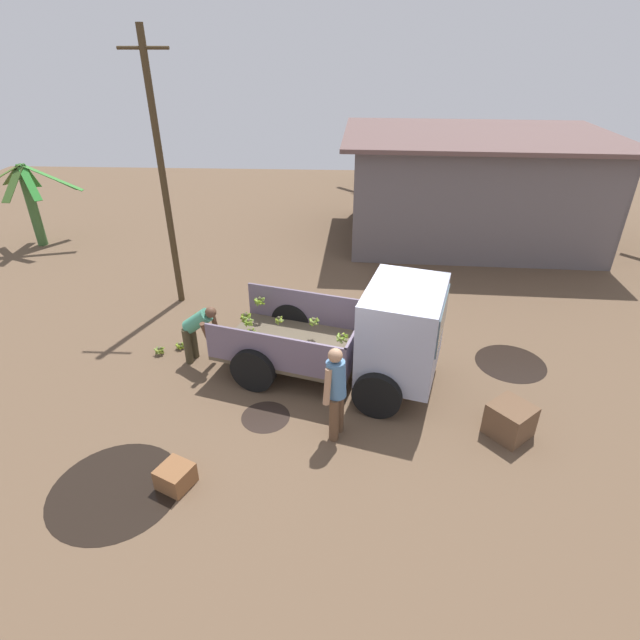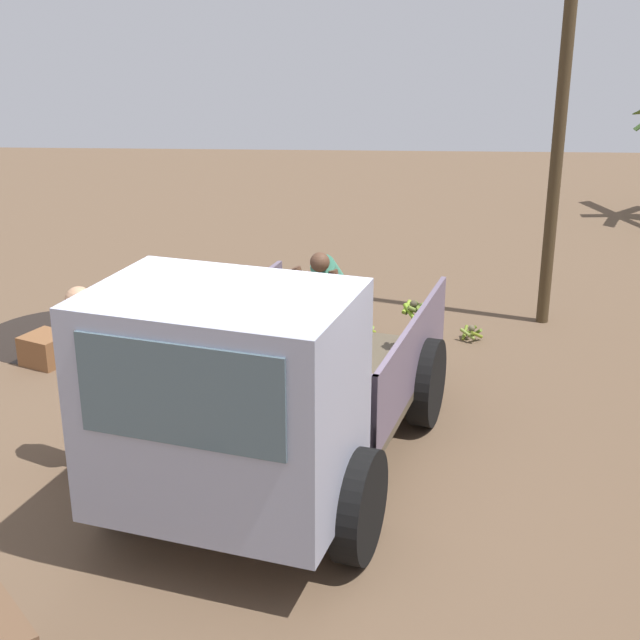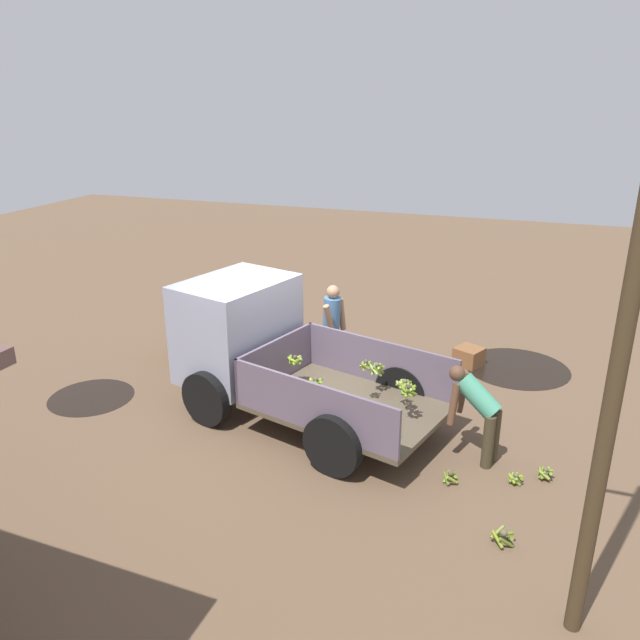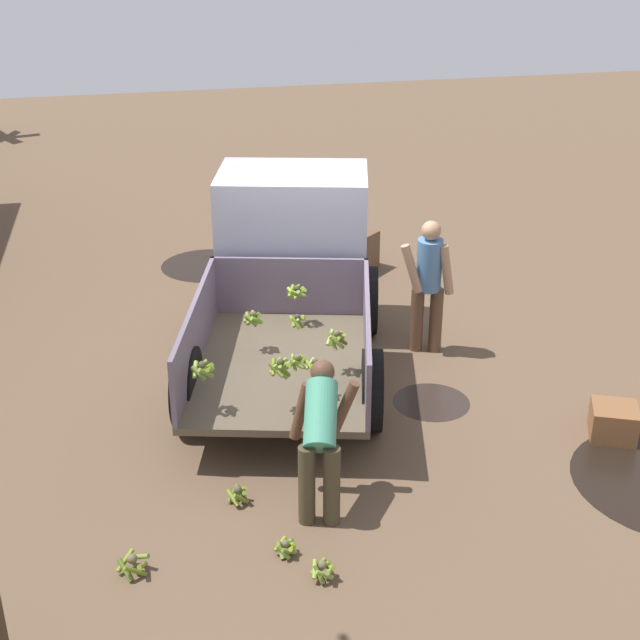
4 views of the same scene
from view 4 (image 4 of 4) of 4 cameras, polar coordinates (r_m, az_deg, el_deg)
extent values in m
plane|color=brown|center=(11.32, -1.10, -1.74)|extent=(36.00, 36.00, 0.00)
cylinder|color=#2D221C|center=(10.18, 7.14, -5.22)|extent=(0.87, 0.87, 0.01)
cylinder|color=black|center=(14.05, -7.22, 3.51)|extent=(1.43, 1.43, 0.01)
cube|color=brown|center=(9.82, -2.46, -3.02)|extent=(3.17, 2.58, 0.08)
cube|color=slate|center=(9.75, -7.95, -0.82)|extent=(2.67, 0.80, 0.72)
cube|color=slate|center=(9.61, 3.02, -1.00)|extent=(2.67, 0.80, 0.72)
cube|color=slate|center=(10.87, -1.97, 2.19)|extent=(0.57, 1.85, 0.72)
cube|color=#9EA3BA|center=(11.50, -1.72, 5.51)|extent=(1.80, 2.16, 1.65)
cube|color=#4C606B|center=(12.04, -1.54, 8.07)|extent=(0.43, 1.45, 0.73)
cylinder|color=black|center=(11.71, -6.55, 1.41)|extent=(0.91, 0.45, 0.88)
cylinder|color=black|center=(11.59, 3.14, 1.28)|extent=(0.91, 0.45, 0.88)
cylinder|color=black|center=(9.60, -8.53, -4.26)|extent=(0.91, 0.45, 0.88)
cylinder|color=black|center=(9.45, 3.34, -4.51)|extent=(0.91, 0.45, 0.88)
sphere|color=#3F3929|center=(9.32, -1.45, 0.20)|extent=(0.07, 0.07, 0.07)
cylinder|color=olive|center=(9.31, -1.55, -0.23)|extent=(0.10, 0.12, 0.13)
cylinder|color=olive|center=(9.32, -1.28, -0.21)|extent=(0.09, 0.11, 0.14)
cylinder|color=olive|center=(9.35, -1.10, 0.06)|extent=(0.15, 0.05, 0.08)
cylinder|color=#81A044|center=(9.39, -1.33, 0.11)|extent=(0.10, 0.14, 0.10)
cylinder|color=#8AAB28|center=(9.37, -1.59, -0.07)|extent=(0.08, 0.12, 0.14)
cylinder|color=olive|center=(9.32, -1.78, -0.08)|extent=(0.14, 0.05, 0.10)
sphere|color=brown|center=(8.97, -0.33, -2.68)|extent=(0.07, 0.07, 0.07)
cylinder|color=#96AC4D|center=(9.02, -0.63, -2.81)|extent=(0.12, 0.13, 0.10)
cylinder|color=olive|center=(8.95, -0.66, -2.96)|extent=(0.15, 0.08, 0.08)
cylinder|color=olive|center=(8.95, -0.20, -3.10)|extent=(0.05, 0.14, 0.12)
cylinder|color=olive|center=(8.98, 0.04, -2.92)|extent=(0.15, 0.07, 0.10)
cylinder|color=olive|center=(9.03, -0.18, -2.69)|extent=(0.11, 0.14, 0.08)
sphere|color=brown|center=(9.43, 1.08, -0.87)|extent=(0.08, 0.08, 0.08)
cylinder|color=olive|center=(9.51, 1.06, -1.17)|extent=(0.07, 0.16, 0.18)
cylinder|color=#90B04D|center=(9.47, 0.65, -1.12)|extent=(0.18, 0.14, 0.14)
cylinder|color=olive|center=(9.44, 0.81, -1.39)|extent=(0.16, 0.09, 0.18)
cylinder|color=#90A936|center=(9.40, 1.08, -1.43)|extent=(0.09, 0.18, 0.16)
cylinder|color=olive|center=(9.43, 1.43, -1.34)|extent=(0.15, 0.16, 0.16)
cylinder|color=#8FA942|center=(9.49, 1.37, -1.22)|extent=(0.16, 0.09, 0.18)
sphere|color=#443E2C|center=(8.69, -2.54, -2.73)|extent=(0.08, 0.08, 0.08)
cylinder|color=olive|center=(8.71, -3.00, -3.04)|extent=(0.18, 0.08, 0.13)
cylinder|color=olive|center=(8.66, -2.81, -3.22)|extent=(0.16, 0.15, 0.13)
cylinder|color=olive|center=(8.68, -2.52, -3.33)|extent=(0.07, 0.15, 0.17)
cylinder|color=olive|center=(8.69, -2.29, -3.28)|extent=(0.11, 0.15, 0.17)
cylinder|color=olive|center=(8.72, -2.08, -3.01)|extent=(0.18, 0.04, 0.14)
cylinder|color=#7DA041|center=(8.76, -2.22, -2.88)|extent=(0.17, 0.14, 0.13)
cylinder|color=olive|center=(8.77, -2.63, -2.80)|extent=(0.04, 0.18, 0.12)
cylinder|color=olive|center=(8.75, -2.85, -2.94)|extent=(0.13, 0.17, 0.14)
sphere|color=#443D2C|center=(10.56, -1.48, 2.05)|extent=(0.07, 0.07, 0.07)
cylinder|color=#91AF31|center=(10.54, -1.81, 1.73)|extent=(0.18, 0.11, 0.12)
cylinder|color=olive|center=(10.50, -1.43, 1.69)|extent=(0.06, 0.19, 0.11)
cylinder|color=#85A348|center=(10.54, -1.19, 1.69)|extent=(0.15, 0.16, 0.14)
cylinder|color=#91A74B|center=(10.60, -1.11, 1.88)|extent=(0.18, 0.07, 0.12)
cylinder|color=#7CAE29|center=(10.63, -1.36, 1.80)|extent=(0.13, 0.15, 0.16)
cylinder|color=olive|center=(10.63, -1.69, 1.96)|extent=(0.10, 0.19, 0.12)
cylinder|color=olive|center=(10.59, -1.86, 1.86)|extent=(0.18, 0.13, 0.12)
sphere|color=brown|center=(8.81, -1.44, -2.42)|extent=(0.07, 0.07, 0.07)
cylinder|color=#86AC30|center=(8.88, -1.56, -2.54)|extent=(0.05, 0.14, 0.11)
cylinder|color=#8FA94A|center=(8.84, -1.82, -2.61)|extent=(0.15, 0.09, 0.09)
cylinder|color=#7FA239|center=(8.83, -1.68, -2.82)|extent=(0.12, 0.05, 0.14)
cylinder|color=#80A641|center=(8.78, -1.51, -2.84)|extent=(0.09, 0.14, 0.11)
cylinder|color=olive|center=(8.80, -1.33, -2.87)|extent=(0.05, 0.13, 0.12)
cylinder|color=olive|center=(8.82, -1.07, -2.69)|extent=(0.15, 0.08, 0.10)
cylinder|color=olive|center=(8.86, -1.15, -2.62)|extent=(0.14, 0.08, 0.11)
cylinder|color=olive|center=(8.88, -1.38, -2.61)|extent=(0.08, 0.13, 0.13)
sphere|color=#47402E|center=(8.75, -7.55, -2.87)|extent=(0.08, 0.08, 0.08)
cylinder|color=olive|center=(8.73, -7.78, -3.39)|extent=(0.15, 0.16, 0.14)
cylinder|color=olive|center=(8.73, -7.33, -3.39)|extent=(0.10, 0.17, 0.15)
cylinder|color=olive|center=(8.75, -7.06, -3.16)|extent=(0.19, 0.12, 0.11)
cylinder|color=#75A122|center=(8.82, -7.27, -3.07)|extent=(0.15, 0.15, 0.15)
cylinder|color=olive|center=(8.83, -7.71, -2.94)|extent=(0.09, 0.19, 0.12)
cylinder|color=#8CB03F|center=(8.79, -7.99, -3.16)|extent=(0.19, 0.09, 0.13)
sphere|color=brown|center=(9.94, -4.31, 0.37)|extent=(0.08, 0.08, 0.08)
cylinder|color=#82A337|center=(10.00, -4.55, 0.21)|extent=(0.13, 0.16, 0.12)
cylinder|color=olive|center=(9.96, -4.66, 0.10)|extent=(0.17, 0.06, 0.12)
cylinder|color=olive|center=(9.92, -4.41, -0.06)|extent=(0.12, 0.16, 0.14)
cylinder|color=#7AA72D|center=(9.92, -4.09, -0.01)|extent=(0.11, 0.16, 0.13)
cylinder|color=olive|center=(9.96, -3.92, 0.18)|extent=(0.17, 0.07, 0.11)
cylinder|color=#5A7827|center=(10.01, -4.21, 0.16)|extent=(0.11, 0.15, 0.15)
cylinder|color=brown|center=(11.16, 7.42, -0.01)|extent=(0.21, 0.21, 0.83)
cylinder|color=brown|center=(11.16, 6.21, 0.05)|extent=(0.21, 0.21, 0.83)
cylinder|color=teal|center=(10.85, 7.01, 3.54)|extent=(0.43, 0.41, 0.67)
sphere|color=tan|center=(10.68, 7.13, 5.70)|extent=(0.24, 0.24, 0.24)
cylinder|color=tan|center=(10.81, 8.10, 3.20)|extent=(0.17, 0.23, 0.62)
cylinder|color=tan|center=(10.76, 5.90, 3.28)|extent=(0.20, 0.31, 0.62)
cylinder|color=#403824|center=(8.08, -0.85, -10.52)|extent=(0.19, 0.19, 0.79)
cylinder|color=#403824|center=(8.07, 0.75, -10.57)|extent=(0.19, 0.19, 0.79)
cylinder|color=#479979|center=(7.95, 0.04, -6.09)|extent=(0.72, 0.47, 0.61)
sphere|color=brown|center=(8.12, 0.16, -3.33)|extent=(0.22, 0.22, 0.22)
cylinder|color=brown|center=(8.26, -1.24, -5.85)|extent=(0.16, 0.25, 0.59)
cylinder|color=brown|center=(8.27, 1.52, -5.72)|extent=(0.18, 0.31, 0.58)
sphere|color=brown|center=(8.47, -5.28, -10.76)|extent=(0.08, 0.08, 0.08)
cylinder|color=#83A72B|center=(8.55, -5.16, -10.95)|extent=(0.10, 0.15, 0.16)
cylinder|color=#5D7329|center=(8.54, -5.56, -10.96)|extent=(0.13, 0.15, 0.15)
cylinder|color=olive|center=(8.47, -5.60, -11.25)|extent=(0.16, 0.12, 0.14)
cylinder|color=olive|center=(8.47, -5.09, -11.31)|extent=(0.09, 0.16, 0.15)
cylinder|color=olive|center=(8.52, -4.91, -11.11)|extent=(0.15, 0.05, 0.16)
sphere|color=brown|center=(7.61, 0.17, -15.41)|extent=(0.07, 0.07, 0.07)
cylinder|color=olive|center=(7.67, 0.60, -15.53)|extent=(0.17, 0.08, 0.12)
cylinder|color=olive|center=(7.69, 0.20, -15.53)|extent=(0.08, 0.15, 0.15)
cylinder|color=olive|center=(7.69, -0.09, -15.47)|extent=(0.09, 0.16, 0.13)
cylinder|color=olive|center=(7.64, -0.34, -15.66)|extent=(0.17, 0.08, 0.11)
cylinder|color=olive|center=(7.64, -0.07, -15.96)|extent=(0.13, 0.10, 0.16)
cylinder|color=olive|center=(7.60, 0.30, -15.99)|extent=(0.05, 0.16, 0.12)
cylinder|color=olive|center=(7.62, 0.66, -15.75)|extent=(0.16, 0.12, 0.10)
sphere|color=brown|center=(7.87, -2.22, -14.10)|extent=(0.07, 0.07, 0.07)
cylinder|color=olive|center=(7.94, -2.21, -14.12)|extent=(0.07, 0.15, 0.12)
cylinder|color=olive|center=(7.92, -2.56, -14.13)|extent=(0.12, 0.14, 0.10)
cylinder|color=olive|center=(7.89, -2.55, -14.50)|extent=(0.14, 0.06, 0.13)
cylinder|color=olive|center=(7.87, -2.36, -14.62)|extent=(0.11, 0.13, 0.13)
cylinder|color=olive|center=(7.86, -2.00, -14.57)|extent=(0.08, 0.15, 0.11)
cylinder|color=#8EAD26|center=(7.89, -1.80, -14.40)|extent=(0.15, 0.10, 0.11)
cylinder|color=#7DA223|center=(7.93, -1.94, -14.20)|extent=(0.14, 0.11, 0.12)
sphere|color=brown|center=(7.82, -11.93, -14.72)|extent=(0.09, 0.09, 0.09)
cylinder|color=#5A7425|center=(7.84, -12.37, -15.35)|extent=(0.19, 0.13, 0.16)
cylinder|color=#5B761E|center=(7.81, -11.73, -15.46)|extent=(0.08, 0.20, 0.16)
cylinder|color=olive|center=(7.85, -11.29, -15.15)|extent=(0.21, 0.10, 0.15)
cylinder|color=olive|center=(7.91, -11.52, -14.63)|extent=(0.16, 0.20, 0.12)
cylinder|color=olive|center=(7.91, -12.35, -14.81)|extent=(0.17, 0.18, 0.14)
cube|color=brown|center=(9.90, 18.27, -6.19)|extent=(0.62, 0.62, 0.35)
cube|color=brown|center=(13.72, 2.00, 4.47)|extent=(0.90, 0.90, 0.59)
camera|label=1|loc=(13.91, 36.58, 23.95)|focal=28.00mm
camera|label=2|loc=(16.57, -10.09, 21.00)|focal=50.00mm
camera|label=3|loc=(8.87, -61.94, 11.37)|focal=35.00mm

